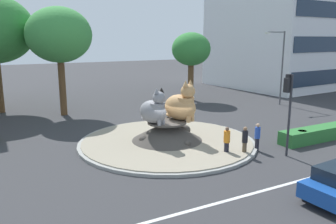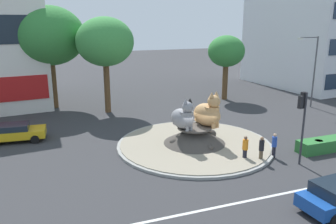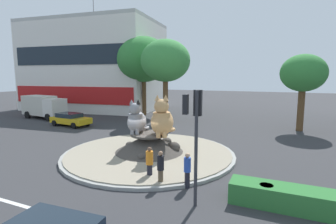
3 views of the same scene
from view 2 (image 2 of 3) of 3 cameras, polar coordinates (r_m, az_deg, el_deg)
name	(u,v)px [view 2 (image 2 of 3)]	position (r m, az deg, el deg)	size (l,w,h in m)	color
ground_plane	(194,146)	(26.16, 4.37, -5.60)	(160.00, 160.00, 0.00)	#333335
lane_centreline	(260,198)	(19.54, 15.01, -13.66)	(112.00, 0.20, 0.01)	silver
roundabout_island	(194,140)	(26.01, 4.41, -4.61)	(11.61, 11.61, 1.50)	gray
cat_statue_grey	(183,117)	(25.02, 2.57, -0.87)	(1.88, 2.49, 2.33)	gray
cat_statue_calico	(208,113)	(25.74, 6.68, -0.19)	(2.25, 2.94, 2.71)	tan
traffic_light_mast	(303,112)	(23.42, 21.40, -0.04)	(0.71, 0.58, 4.82)	#2D2D33
broadleaf_tree_behind_island	(105,42)	(34.84, -10.40, 11.32)	(5.65, 5.65, 9.52)	brown
second_tree_near_tower	(226,52)	(40.81, 9.64, 9.79)	(4.24, 4.24, 7.48)	brown
third_tree_left	(50,36)	(38.11, -19.00, 11.84)	(7.13, 7.13, 10.64)	brown
streetlight_arm	(313,67)	(39.59, 22.87, 6.92)	(2.39, 0.41, 7.53)	#4C4C51
pedestrian_black_shirt	(261,149)	(23.76, 15.23, -5.87)	(0.34, 0.34, 1.77)	brown
pedestrian_blue_shirt	(274,145)	(24.73, 17.20, -5.22)	(0.34, 0.34, 1.74)	black
pedestrian_orange_shirt	(245,148)	(23.71, 12.67, -5.84)	(0.38, 0.38, 1.73)	black
hatchback_near_shophouse	(14,132)	(29.34, -24.11, -3.06)	(4.64, 2.41, 1.39)	gold
litter_bin	(318,146)	(26.94, 23.63, -5.25)	(0.56, 0.56, 0.90)	#2D4233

